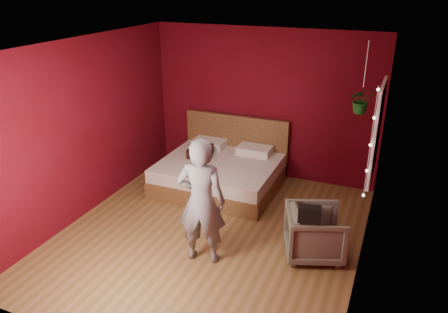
# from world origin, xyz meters

# --- Properties ---
(floor) EXTENTS (4.50, 4.50, 0.00)m
(floor) POSITION_xyz_m (0.00, 0.00, 0.00)
(floor) COLOR brown
(floor) RESTS_ON ground
(room_walls) EXTENTS (4.04, 4.54, 2.62)m
(room_walls) POSITION_xyz_m (0.00, 0.00, 1.68)
(room_walls) COLOR #5A0917
(room_walls) RESTS_ON ground
(window) EXTENTS (0.05, 0.97, 1.27)m
(window) POSITION_xyz_m (1.97, 0.90, 1.50)
(window) COLOR white
(window) RESTS_ON room_walls
(fairy_lights) EXTENTS (0.04, 0.04, 1.45)m
(fairy_lights) POSITION_xyz_m (1.94, 0.38, 1.50)
(fairy_lights) COLOR silver
(fairy_lights) RESTS_ON room_walls
(bed) EXTENTS (1.93, 1.64, 1.06)m
(bed) POSITION_xyz_m (-0.46, 1.47, 0.28)
(bed) COLOR brown
(bed) RESTS_ON ground
(person) EXTENTS (0.67, 0.51, 1.65)m
(person) POSITION_xyz_m (0.14, -0.56, 0.82)
(person) COLOR slate
(person) RESTS_ON ground
(armchair) EXTENTS (0.92, 0.91, 0.66)m
(armchair) POSITION_xyz_m (1.44, 0.06, 0.33)
(armchair) COLOR #635F4E
(armchair) RESTS_ON ground
(handbag) EXTENTS (0.29, 0.19, 0.19)m
(handbag) POSITION_xyz_m (1.40, -0.22, 0.75)
(handbag) COLOR black
(handbag) RESTS_ON armchair
(throw_pillow) EXTENTS (0.52, 0.52, 0.15)m
(throw_pillow) POSITION_xyz_m (-0.88, 1.51, 0.56)
(throw_pillow) COLOR black
(throw_pillow) RESTS_ON bed
(hanging_plant) EXTENTS (0.38, 0.34, 0.97)m
(hanging_plant) POSITION_xyz_m (1.71, 1.23, 1.81)
(hanging_plant) COLOR silver
(hanging_plant) RESTS_ON room_walls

